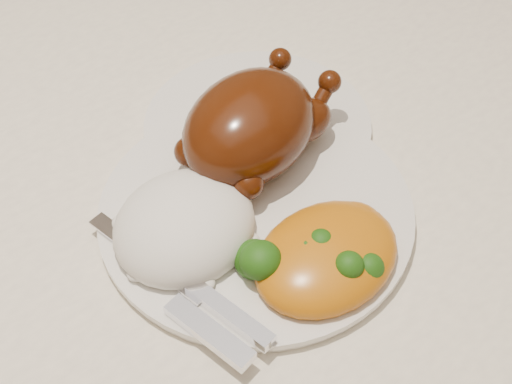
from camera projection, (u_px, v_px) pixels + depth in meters
dining_table at (91, 328)px, 0.66m from camera, size 1.60×0.90×0.76m
tablecloth at (76, 283)px, 0.61m from camera, size 1.73×1.03×0.18m
dinner_plate at (256, 212)px, 0.61m from camera, size 0.29×0.29×0.01m
side_plate at (258, 125)px, 0.69m from camera, size 0.28×0.28×0.01m
roast_chicken at (252, 125)px, 0.62m from camera, size 0.18×0.14×0.09m
rice_mound at (185, 227)px, 0.58m from camera, size 0.14×0.14×0.06m
mac_and_cheese at (323, 254)px, 0.56m from camera, size 0.14×0.11×0.05m
cutlery at (197, 299)px, 0.54m from camera, size 0.06×0.19×0.01m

